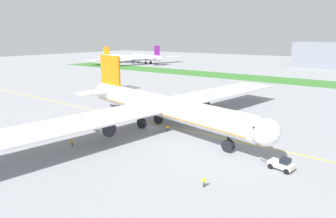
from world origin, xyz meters
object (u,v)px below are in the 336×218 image
Objects in this scene: ground_crew_marshaller_front at (72,142)px; ground_crew_wingwalker_starboard at (204,181)px; pushback_tug at (282,164)px; parked_airliner_far_centre at (147,58)px; parked_airliner_far_left at (119,57)px; airliner_foreground at (158,106)px; ground_crew_wingwalker_port at (167,127)px.

ground_crew_wingwalker_starboard is at bearing 2.56° from ground_crew_marshaller_front.
parked_airliner_far_centre is at bearing 136.62° from pushback_tug.
parked_airliner_far_left is at bearing 138.51° from ground_crew_wingwalker_starboard.
ground_crew_wingwalker_port is (3.33, -0.76, -4.60)m from airliner_foreground.
parked_airliner_far_centre is (-116.38, 130.91, 4.04)m from ground_crew_wingwalker_port.
ground_crew_wingwalker_starboard is (23.01, -18.53, -4.70)m from airliner_foreground.
pushback_tug is 40.13m from ground_crew_marshaller_front.
parked_airliner_far_centre is (-143.81, 135.89, 4.10)m from pushback_tug.
ground_crew_marshaller_front is 0.02× the size of parked_airliner_far_centre.
airliner_foreground is 60.87× the size of ground_crew_marshaller_front.
parked_airliner_far_centre reaches higher than ground_crew_marshaller_front.
ground_crew_wingwalker_port is 192.15m from parked_airliner_far_left.
ground_crew_marshaller_front is at bearing -177.44° from ground_crew_wingwalker_starboard.
ground_crew_wingwalker_port is at bearing -12.89° from airliner_foreground.
parked_airliner_far_left is at bearing 138.59° from ground_crew_wingwalker_port.
parked_airliner_far_centre is (-106.25, 150.01, 4.14)m from ground_crew_marshaller_front.
parked_airliner_far_left reaches higher than ground_crew_wingwalker_starboard.
parked_airliner_far_left is 1.01× the size of parked_airliner_far_centre.
airliner_foreground is 189.14m from parked_airliner_far_left.
airliner_foreground is 61.11× the size of ground_crew_wingwalker_starboard.
ground_crew_marshaller_front reaches higher than ground_crew_wingwalker_starboard.
ground_crew_wingwalker_port reaches higher than ground_crew_wingwalker_starboard.
parked_airliner_far_centre is at bearing 132.46° from ground_crew_wingwalker_starboard.
pushback_tug is 3.70× the size of ground_crew_wingwalker_starboard.
ground_crew_wingwalker_port is 0.03× the size of parked_airliner_far_left.
ground_crew_marshaller_front is 198.31m from parked_airliner_far_left.
pushback_tug is 3.68× the size of ground_crew_marshaller_front.
parked_airliner_far_centre is at bearing 125.31° from ground_crew_marshaller_front.
ground_crew_wingwalker_starboard is at bearing -42.08° from ground_crew_wingwalker_port.
pushback_tug is 216.50m from parked_airliner_far_left.
parked_airliner_far_centre reaches higher than ground_crew_wingwalker_starboard.
ground_crew_wingwalker_starboard is at bearing -38.85° from airliner_foreground.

